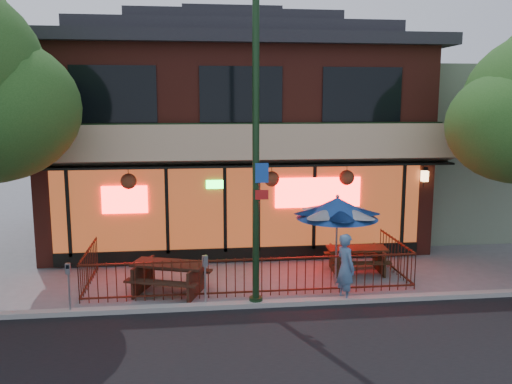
# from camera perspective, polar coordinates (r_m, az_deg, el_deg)

# --- Properties ---
(ground) EXTENTS (80.00, 80.00, 0.00)m
(ground) POSITION_cam_1_polar(r_m,az_deg,el_deg) (13.57, -0.22, -11.20)
(ground) COLOR gray
(ground) RESTS_ON ground
(curb) EXTENTS (80.00, 0.25, 0.12)m
(curb) POSITION_cam_1_polar(r_m,az_deg,el_deg) (13.09, 0.04, -11.73)
(curb) COLOR #999993
(curb) RESTS_ON ground
(restaurant_building) EXTENTS (12.96, 9.49, 8.05)m
(restaurant_building) POSITION_cam_1_polar(r_m,az_deg,el_deg) (19.79, -2.62, 7.55)
(restaurant_building) COLOR maroon
(restaurant_building) RESTS_ON ground
(neighbor_building) EXTENTS (6.00, 7.00, 6.00)m
(neighbor_building) POSITION_cam_1_polar(r_m,az_deg,el_deg) (22.92, 20.42, 4.41)
(neighbor_building) COLOR slate
(neighbor_building) RESTS_ON ground
(patio_fence) EXTENTS (8.44, 2.62, 1.00)m
(patio_fence) POSITION_cam_1_polar(r_m,az_deg,el_deg) (13.84, -0.46, -8.03)
(patio_fence) COLOR #45190E
(patio_fence) RESTS_ON ground
(street_light) EXTENTS (0.43, 0.32, 7.00)m
(street_light) POSITION_cam_1_polar(r_m,az_deg,el_deg) (12.40, -0.00, 1.86)
(street_light) COLOR black
(street_light) RESTS_ON ground
(picnic_table_left) EXTENTS (2.21, 1.95, 0.79)m
(picnic_table_left) POSITION_cam_1_polar(r_m,az_deg,el_deg) (13.99, -9.09, -8.43)
(picnic_table_left) COLOR #351E13
(picnic_table_left) RESTS_ON ground
(picnic_table_right) EXTENTS (1.75, 1.38, 0.71)m
(picnic_table_right) POSITION_cam_1_polar(r_m,az_deg,el_deg) (15.74, 10.57, -6.63)
(picnic_table_right) COLOR #362412
(picnic_table_right) RESTS_ON ground
(patio_umbrella) EXTENTS (2.12, 2.12, 2.42)m
(patio_umbrella) POSITION_cam_1_polar(r_m,az_deg,el_deg) (14.20, 8.55, -1.68)
(patio_umbrella) COLOR gray
(patio_umbrella) RESTS_ON ground
(pedestrian) EXTENTS (0.57, 0.71, 1.67)m
(pedestrian) POSITION_cam_1_polar(r_m,az_deg,el_deg) (13.39, 9.41, -7.84)
(pedestrian) COLOR #4C7199
(pedestrian) RESTS_ON ground
(parking_meter_near) EXTENTS (0.14, 0.13, 1.27)m
(parking_meter_near) POSITION_cam_1_polar(r_m,az_deg,el_deg) (12.83, -5.38, -8.43)
(parking_meter_near) COLOR #A0A4A9
(parking_meter_near) RESTS_ON ground
(parking_meter_far) EXTENTS (0.11, 0.10, 1.21)m
(parking_meter_far) POSITION_cam_1_polar(r_m,az_deg,el_deg) (13.07, -19.12, -8.75)
(parking_meter_far) COLOR #95979D
(parking_meter_far) RESTS_ON ground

